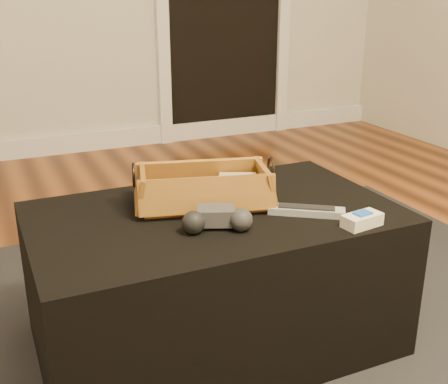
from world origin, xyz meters
name	(u,v)px	position (x,y,z in m)	size (l,w,h in m)	color
baseboard	(38,147)	(0.00, 2.73, 0.06)	(5.00, 0.04, 0.12)	white
area_rug	(222,351)	(0.23, 0.38, 0.01)	(2.60, 2.00, 0.01)	black
ottoman	(215,279)	(0.23, 0.43, 0.22)	(1.00, 0.60, 0.42)	black
tv_remote	(198,199)	(0.20, 0.48, 0.46)	(0.20, 0.05, 0.02)	black
cloth_bundle	(238,186)	(0.33, 0.49, 0.47)	(0.11, 0.07, 0.06)	tan
wicker_basket	(204,190)	(0.22, 0.49, 0.48)	(0.42, 0.29, 0.14)	#AD6527
game_controller	(217,219)	(0.18, 0.31, 0.46)	(0.19, 0.13, 0.06)	#353538
silver_remote	(306,211)	(0.45, 0.31, 0.44)	(0.20, 0.15, 0.02)	#AAACB1
cream_gadget	(362,220)	(0.54, 0.18, 0.45)	(0.11, 0.07, 0.04)	silver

